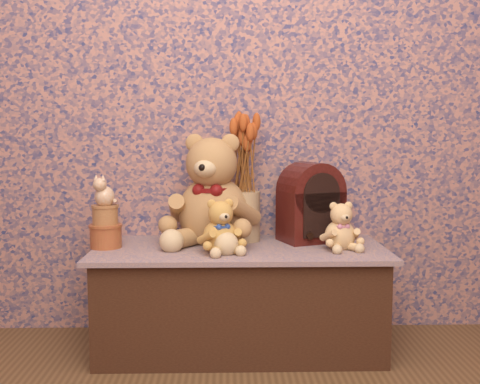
# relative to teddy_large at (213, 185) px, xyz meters

# --- Properties ---
(display_shelf) EXTENTS (1.23, 0.56, 0.45)m
(display_shelf) POSITION_rel_teddy_large_xyz_m (0.11, -0.09, -0.48)
(display_shelf) COLOR #3B4479
(display_shelf) RESTS_ON ground
(teddy_large) EXTENTS (0.52, 0.58, 0.51)m
(teddy_large) POSITION_rel_teddy_large_xyz_m (0.00, 0.00, 0.00)
(teddy_large) COLOR #A0743E
(teddy_large) RESTS_ON display_shelf
(teddy_medium) EXTENTS (0.25, 0.27, 0.23)m
(teddy_medium) POSITION_rel_teddy_large_xyz_m (0.03, -0.19, -0.14)
(teddy_medium) COLOR #B78433
(teddy_medium) RESTS_ON display_shelf
(teddy_small) EXTENTS (0.21, 0.23, 0.21)m
(teddy_small) POSITION_rel_teddy_large_xyz_m (0.53, -0.14, -0.15)
(teddy_small) COLOR tan
(teddy_small) RESTS_ON display_shelf
(cathedral_radio) EXTENTS (0.31, 0.26, 0.35)m
(cathedral_radio) POSITION_rel_teddy_large_xyz_m (0.43, 0.03, -0.08)
(cathedral_radio) COLOR #3A0F0A
(cathedral_radio) RESTS_ON display_shelf
(ceramic_vase) EXTENTS (0.18, 0.18, 0.22)m
(ceramic_vase) POSITION_rel_teddy_large_xyz_m (0.14, 0.04, -0.15)
(ceramic_vase) COLOR tan
(ceramic_vase) RESTS_ON display_shelf
(dried_stalks) EXTENTS (0.21, 0.21, 0.38)m
(dried_stalks) POSITION_rel_teddy_large_xyz_m (0.14, 0.04, 0.15)
(dried_stalks) COLOR #B44A1C
(dried_stalks) RESTS_ON ceramic_vase
(biscuit_tin_lower) EXTENTS (0.17, 0.17, 0.10)m
(biscuit_tin_lower) POSITION_rel_teddy_large_xyz_m (-0.45, -0.10, -0.21)
(biscuit_tin_lower) COLOR #B37634
(biscuit_tin_lower) RESTS_ON display_shelf
(biscuit_tin_upper) EXTENTS (0.12, 0.12, 0.08)m
(biscuit_tin_upper) POSITION_rel_teddy_large_xyz_m (-0.45, -0.10, -0.12)
(biscuit_tin_upper) COLOR tan
(biscuit_tin_upper) RESTS_ON biscuit_tin_lower
(cat_figurine) EXTENTS (0.13, 0.14, 0.13)m
(cat_figurine) POSITION_rel_teddy_large_xyz_m (-0.45, -0.10, -0.01)
(cat_figurine) COLOR silver
(cat_figurine) RESTS_ON biscuit_tin_upper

